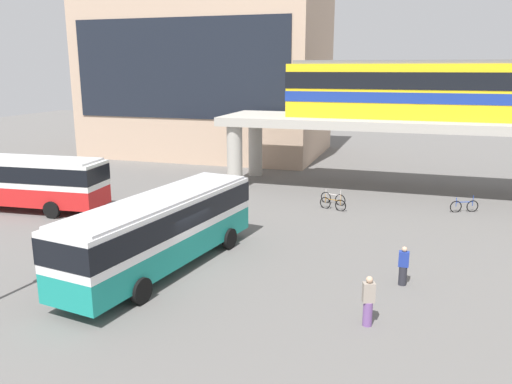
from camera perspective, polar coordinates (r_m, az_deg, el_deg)
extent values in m
plane|color=#605E5B|center=(31.57, -0.67, -1.91)|extent=(120.00, 120.00, 0.00)
cube|color=tan|center=(52.52, -5.14, 12.66)|extent=(22.20, 14.08, 15.19)
cube|color=black|center=(46.04, -8.61, 13.37)|extent=(19.98, 0.10, 8.51)
cube|color=#ADA89E|center=(36.64, 21.49, 6.98)|extent=(31.95, 6.52, 0.60)
cylinder|color=#ADA89E|center=(36.56, -2.38, 3.85)|extent=(1.10, 1.10, 4.51)
cylinder|color=#ADA89E|center=(41.16, -0.07, 4.97)|extent=(1.10, 1.10, 4.51)
cube|color=yellow|center=(36.45, 20.96, 10.32)|extent=(21.71, 2.90, 3.60)
cube|color=navy|center=(36.47, 20.91, 9.75)|extent=(21.77, 2.96, 0.70)
cube|color=black|center=(36.43, 21.06, 11.44)|extent=(21.77, 2.96, 1.10)
cube|color=slate|center=(36.42, 21.22, 13.33)|extent=(20.84, 2.61, 0.24)
cube|color=teal|center=(22.42, -10.24, -5.92)|extent=(4.22, 11.26, 1.10)
cube|color=white|center=(22.02, -10.39, -2.73)|extent=(4.22, 11.26, 1.50)
cube|color=black|center=(22.00, -10.39, -2.54)|extent=(4.27, 11.30, 0.96)
cube|color=silver|center=(21.81, -10.48, -0.69)|extent=(4.01, 10.70, 0.12)
cylinder|color=black|center=(25.99, -7.79, -4.34)|extent=(0.44, 1.03, 1.00)
cylinder|color=black|center=(24.73, -2.97, -5.18)|extent=(0.44, 1.03, 1.00)
cylinder|color=black|center=(21.23, -17.95, -9.12)|extent=(0.44, 1.03, 1.00)
cylinder|color=black|center=(19.66, -12.62, -10.64)|extent=(0.44, 1.03, 1.00)
cube|color=red|center=(34.48, -24.83, -0.06)|extent=(11.15, 3.26, 1.10)
cube|color=white|center=(34.23, -25.04, 2.06)|extent=(11.15, 3.26, 1.50)
cube|color=black|center=(34.21, -25.06, 2.18)|extent=(11.19, 3.30, 0.96)
cube|color=silver|center=(34.09, -25.18, 3.39)|extent=(10.59, 3.10, 0.12)
cylinder|color=black|center=(31.83, -21.72, -1.85)|extent=(1.02, 0.35, 1.00)
cylinder|color=black|center=(33.83, -19.33, -0.76)|extent=(1.02, 0.35, 1.00)
torus|color=black|center=(32.77, 9.33, -0.90)|extent=(0.71, 0.33, 0.74)
torus|color=black|center=(33.29, 7.77, -0.61)|extent=(0.71, 0.33, 0.74)
cylinder|color=silver|center=(32.96, 8.56, -0.28)|extent=(0.99, 0.44, 0.05)
cylinder|color=silver|center=(33.21, 7.78, -0.11)|extent=(0.04, 0.04, 0.55)
cylinder|color=silver|center=(32.69, 9.35, -0.30)|extent=(0.04, 0.04, 0.65)
torus|color=black|center=(31.50, 9.36, -1.49)|extent=(0.72, 0.30, 0.74)
torus|color=black|center=(31.97, 7.69, -1.21)|extent=(0.72, 0.30, 0.74)
cylinder|color=#996626|center=(31.66, 8.54, -0.86)|extent=(1.01, 0.39, 0.05)
cylinder|color=#996626|center=(31.89, 7.71, -0.69)|extent=(0.04, 0.04, 0.55)
cylinder|color=#996626|center=(31.41, 9.39, -0.88)|extent=(0.04, 0.04, 0.65)
torus|color=black|center=(33.56, 22.89, -1.47)|extent=(0.70, 0.35, 0.74)
torus|color=black|center=(33.07, 21.30, -1.54)|extent=(0.70, 0.35, 0.74)
cylinder|color=#1E3FA5|center=(33.24, 22.14, -1.04)|extent=(0.98, 0.46, 0.05)
cylinder|color=#1E3FA5|center=(33.00, 21.34, -1.03)|extent=(0.04, 0.04, 0.55)
cylinder|color=#1E3FA5|center=(33.48, 22.94, -0.89)|extent=(0.04, 0.04, 0.65)
cylinder|color=#26262D|center=(21.58, 15.96, -8.91)|extent=(0.32, 0.32, 0.78)
cube|color=navy|center=(21.33, 16.09, -7.16)|extent=(0.40, 0.27, 0.62)
sphere|color=tan|center=(21.19, 16.16, -6.11)|extent=(0.21, 0.21, 0.21)
cylinder|color=#724C8C|center=(18.13, 12.28, -13.04)|extent=(0.32, 0.32, 0.86)
cube|color=gray|center=(17.80, 12.40, -10.83)|extent=(0.46, 0.38, 0.68)
sphere|color=tan|center=(17.62, 12.48, -9.47)|extent=(0.23, 0.23, 0.23)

